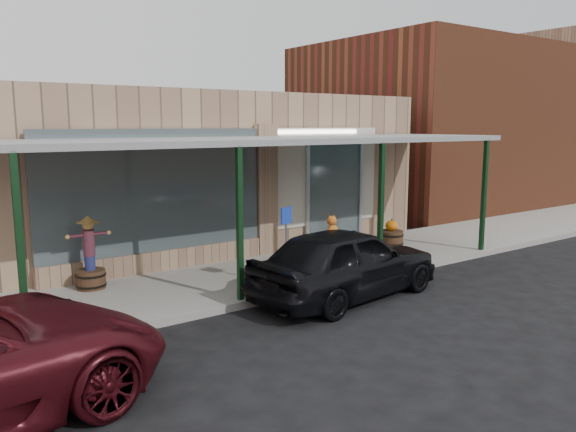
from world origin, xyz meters
TOP-DOWN VIEW (x-y plane):
  - ground at (0.00, 0.00)m, footprint 120.00×120.00m
  - sidewalk at (0.00, 3.60)m, footprint 40.00×3.20m
  - storefront at (-0.00, 8.16)m, footprint 12.00×6.25m
  - awning at (0.00, 3.56)m, footprint 12.00×3.00m
  - block_buildings_near at (2.01, 9.20)m, footprint 61.00×8.00m
  - barrel_scarecrow at (-3.86, 4.51)m, footprint 0.89×0.57m
  - barrel_pumpkin at (3.91, 3.83)m, footprint 0.70×0.70m
  - handicap_sign at (-0.57, 2.40)m, footprint 0.32×0.13m
  - parked_sedan at (0.20, 1.45)m, footprint 4.41×2.21m

SIDE VIEW (x-z plane):
  - ground at x=0.00m, z-range 0.00..0.00m
  - sidewalk at x=0.00m, z-range 0.00..0.15m
  - barrel_pumpkin at x=3.91m, z-range 0.04..0.79m
  - barrel_scarecrow at x=-3.86m, z-range -0.09..1.38m
  - parked_sedan at x=0.20m, z-range -0.04..1.48m
  - handicap_sign at x=-0.57m, z-range 0.38..1.99m
  - storefront at x=0.00m, z-range -0.01..4.19m
  - awning at x=0.00m, z-range 1.49..4.53m
  - block_buildings_near at x=2.01m, z-range -0.23..7.77m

